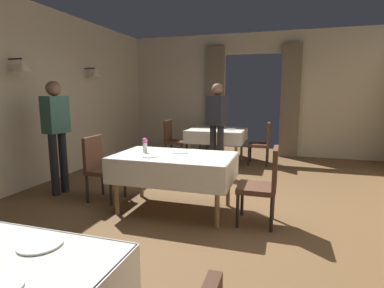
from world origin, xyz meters
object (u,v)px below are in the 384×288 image
(chair_mid_right, at_px, (264,182))
(chair_far_right, at_px, (263,141))
(person_waiter_by_doorway, at_px, (217,121))
(dining_table_mid, at_px, (174,162))
(flower_vase_mid, at_px, (145,145))
(plate_far_a, at_px, (231,129))
(plate_near_c, at_px, (40,244))
(plate_far_b, at_px, (233,128))
(chair_far_left, at_px, (173,138))
(chair_mid_left, at_px, (101,165))
(dining_table_far, at_px, (217,133))
(person_diner_standing_aside, at_px, (56,128))
(plate_mid_c, at_px, (180,152))
(plate_mid_b, at_px, (150,156))

(chair_mid_right, height_order, chair_far_right, same)
(person_waiter_by_doorway, bearing_deg, dining_table_mid, -94.15)
(flower_vase_mid, xyz_separation_m, plate_far_a, (0.65, 2.96, -0.10))
(flower_vase_mid, bearing_deg, plate_near_c, -76.80)
(flower_vase_mid, bearing_deg, chair_mid_right, -4.70)
(plate_far_b, xyz_separation_m, person_waiter_by_doorway, (-0.07, -1.35, 0.27))
(dining_table_mid, height_order, plate_far_b, plate_far_b)
(chair_far_left, distance_m, person_waiter_by_doorway, 1.62)
(chair_mid_left, relative_size, flower_vase_mid, 4.61)
(plate_near_c, bearing_deg, dining_table_far, 92.57)
(chair_far_left, height_order, plate_far_a, chair_far_left)
(person_waiter_by_doorway, xyz_separation_m, person_diner_standing_aside, (-2.07, -1.81, 0.00))
(person_diner_standing_aside, bearing_deg, chair_mid_right, -4.24)
(person_waiter_by_doorway, bearing_deg, plate_mid_c, -93.55)
(dining_table_far, bearing_deg, flower_vase_mid, -96.48)
(dining_table_mid, relative_size, dining_table_far, 1.25)
(chair_far_right, distance_m, plate_far_b, 0.79)
(plate_near_c, height_order, plate_mid_b, same)
(plate_mid_b, bearing_deg, dining_table_mid, 37.99)
(plate_far_b, bearing_deg, person_waiter_by_doorway, -93.17)
(chair_mid_right, bearing_deg, plate_far_b, 105.59)
(person_waiter_by_doorway, bearing_deg, plate_far_b, 86.83)
(chair_mid_left, bearing_deg, plate_mid_b, -16.33)
(person_waiter_by_doorway, distance_m, person_diner_standing_aside, 2.75)
(flower_vase_mid, bearing_deg, chair_mid_left, 176.14)
(chair_mid_left, relative_size, chair_mid_right, 1.00)
(chair_far_left, relative_size, person_waiter_by_doorway, 0.54)
(flower_vase_mid, bearing_deg, chair_far_right, 65.86)
(flower_vase_mid, distance_m, plate_far_b, 3.32)
(plate_mid_c, height_order, person_diner_standing_aside, person_diner_standing_aside)
(chair_far_left, xyz_separation_m, flower_vase_mid, (0.67, -2.83, 0.34))
(chair_far_right, height_order, plate_mid_c, chair_far_right)
(dining_table_mid, height_order, chair_mid_left, chair_mid_left)
(dining_table_far, distance_m, plate_near_c, 5.42)
(chair_far_right, xyz_separation_m, plate_near_c, (-0.76, -5.45, 0.24))
(plate_mid_c, relative_size, plate_far_a, 1.03)
(plate_near_c, xyz_separation_m, plate_far_b, (0.06, 5.72, 0.00))
(dining_table_far, height_order, chair_mid_right, chair_mid_right)
(dining_table_far, xyz_separation_m, flower_vase_mid, (-0.33, -2.95, 0.20))
(chair_mid_right, xyz_separation_m, person_diner_standing_aside, (-3.09, 0.23, 0.51))
(chair_mid_right, distance_m, person_diner_standing_aside, 3.14)
(chair_mid_left, height_order, chair_mid_right, same)
(chair_mid_left, height_order, plate_far_b, chair_mid_left)
(dining_table_mid, height_order, dining_table_far, same)
(dining_table_far, height_order, plate_near_c, plate_near_c)
(chair_mid_right, relative_size, plate_mid_c, 4.17)
(plate_mid_c, relative_size, plate_far_b, 1.06)
(flower_vase_mid, bearing_deg, plate_far_a, 77.61)
(plate_mid_b, relative_size, plate_mid_c, 0.96)
(chair_far_left, height_order, plate_near_c, chair_far_left)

